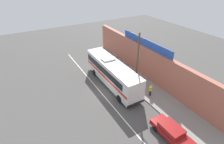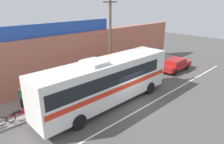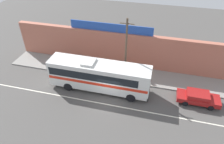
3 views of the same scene
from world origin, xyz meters
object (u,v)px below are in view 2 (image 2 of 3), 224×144
(pedestrian_near_shop, at_px, (123,68))
(pedestrian_by_curb, at_px, (21,97))
(parked_car, at_px, (175,64))
(intercity_bus, at_px, (106,80))
(utility_pole, at_px, (110,41))
(motorcycle_red, at_px, (20,113))

(pedestrian_near_shop, height_order, pedestrian_by_curb, pedestrian_near_shop)
(parked_car, relative_size, pedestrian_near_shop, 2.75)
(parked_car, bearing_deg, pedestrian_by_curb, 168.41)
(intercity_bus, relative_size, pedestrian_near_shop, 7.13)
(pedestrian_near_shop, bearing_deg, pedestrian_by_curb, 175.14)
(intercity_bus, distance_m, utility_pole, 4.18)
(motorcycle_red, xyz_separation_m, pedestrian_near_shop, (10.81, 0.62, 0.53))
(motorcycle_red, height_order, pedestrian_by_curb, pedestrian_by_curb)
(parked_car, xyz_separation_m, pedestrian_near_shop, (-6.09, 2.47, 0.35))
(intercity_bus, bearing_deg, parked_car, 2.45)
(pedestrian_near_shop, bearing_deg, intercity_bus, -149.95)
(pedestrian_near_shop, bearing_deg, utility_pole, -166.01)
(intercity_bus, distance_m, motorcycle_red, 6.35)
(utility_pole, distance_m, motorcycle_red, 9.15)
(motorcycle_red, distance_m, pedestrian_by_curb, 1.69)
(motorcycle_red, relative_size, pedestrian_near_shop, 1.14)
(parked_car, height_order, pedestrian_near_shop, pedestrian_near_shop)
(utility_pole, height_order, pedestrian_by_curb, utility_pole)
(intercity_bus, bearing_deg, utility_pole, 41.45)
(utility_pole, relative_size, motorcycle_red, 4.29)
(utility_pole, height_order, motorcycle_red, utility_pole)
(intercity_bus, relative_size, parked_car, 2.59)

